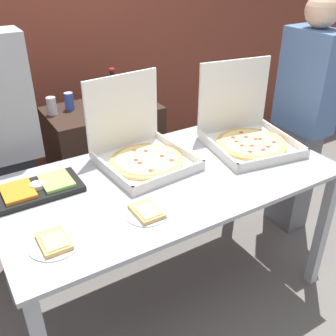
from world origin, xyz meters
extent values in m
plane|color=slate|center=(0.00, 0.00, 0.00)|extent=(16.00, 16.00, 0.00)
cube|color=brown|center=(0.00, 1.70, 1.40)|extent=(10.00, 0.06, 2.80)
cube|color=#A8AAB2|center=(0.00, 0.00, 0.88)|extent=(1.86, 0.96, 0.02)
cube|color=#A8AAB2|center=(0.88, -0.43, 0.43)|extent=(0.06, 0.06, 0.87)
cube|color=#A8AAB2|center=(-0.88, 0.43, 0.43)|extent=(0.06, 0.06, 0.87)
cube|color=#A8AAB2|center=(0.88, 0.43, 0.43)|extent=(0.06, 0.06, 0.87)
cube|color=silver|center=(-0.04, 0.17, 0.90)|extent=(0.52, 0.52, 0.02)
cube|color=silver|center=(-0.03, -0.06, 0.93)|extent=(0.48, 0.05, 0.04)
cube|color=silver|center=(-0.28, 0.15, 0.93)|extent=(0.05, 0.48, 0.04)
cube|color=silver|center=(0.19, 0.19, 0.93)|extent=(0.05, 0.48, 0.04)
cube|color=silver|center=(-0.06, 0.42, 1.14)|extent=(0.48, 0.05, 0.46)
cylinder|color=tan|center=(-0.04, 0.17, 0.92)|extent=(0.42, 0.42, 0.02)
cylinder|color=#F4D67F|center=(-0.04, 0.17, 0.93)|extent=(0.36, 0.36, 0.00)
cylinder|color=#C13D2D|center=(0.05, 0.15, 0.94)|extent=(0.03, 0.03, 0.00)
cylinder|color=#C13D2D|center=(0.00, 0.26, 0.94)|extent=(0.03, 0.03, 0.00)
cylinder|color=#C13D2D|center=(-0.05, 0.30, 0.94)|extent=(0.03, 0.03, 0.00)
cylinder|color=#C13D2D|center=(-0.10, 0.19, 0.94)|extent=(0.03, 0.03, 0.00)
cylinder|color=#C13D2D|center=(-0.10, 0.14, 0.94)|extent=(0.03, 0.03, 0.00)
cylinder|color=#C13D2D|center=(-0.09, 0.04, 0.94)|extent=(0.03, 0.03, 0.00)
cylinder|color=#C13D2D|center=(0.07, 0.08, 0.94)|extent=(0.03, 0.03, 0.00)
cube|color=silver|center=(0.63, 0.02, 0.90)|extent=(0.57, 0.57, 0.02)
cube|color=silver|center=(0.59, -0.22, 0.93)|extent=(0.49, 0.10, 0.04)
cube|color=silver|center=(0.39, 0.06, 0.93)|extent=(0.10, 0.49, 0.04)
cube|color=silver|center=(0.86, -0.02, 0.93)|extent=(0.10, 0.49, 0.04)
cube|color=silver|center=(0.67, 0.28, 1.15)|extent=(0.49, 0.10, 0.47)
cylinder|color=tan|center=(0.63, 0.02, 0.92)|extent=(0.44, 0.44, 0.02)
cylinder|color=#F4D67F|center=(0.63, 0.02, 0.93)|extent=(0.38, 0.38, 0.00)
cylinder|color=#C13D2D|center=(0.70, 0.02, 0.94)|extent=(0.03, 0.03, 0.00)
cylinder|color=#C13D2D|center=(0.67, 0.04, 0.94)|extent=(0.03, 0.03, 0.00)
cylinder|color=#C13D2D|center=(0.66, 0.16, 0.94)|extent=(0.03, 0.03, 0.00)
cylinder|color=#C13D2D|center=(0.64, 0.09, 0.94)|extent=(0.03, 0.03, 0.00)
cylinder|color=#C13D2D|center=(0.56, 0.13, 0.94)|extent=(0.03, 0.03, 0.00)
cylinder|color=#C13D2D|center=(0.55, 0.07, 0.94)|extent=(0.03, 0.03, 0.00)
cylinder|color=#C13D2D|center=(0.54, 0.01, 0.94)|extent=(0.03, 0.03, 0.00)
cylinder|color=#C13D2D|center=(0.53, -0.08, 0.94)|extent=(0.03, 0.03, 0.00)
cylinder|color=#C13D2D|center=(0.59, -0.02, 0.94)|extent=(0.03, 0.03, 0.00)
cylinder|color=#C13D2D|center=(0.61, -0.10, 0.94)|extent=(0.03, 0.03, 0.00)
cylinder|color=#C13D2D|center=(0.66, -0.08, 0.94)|extent=(0.03, 0.03, 0.00)
cylinder|color=#C13D2D|center=(0.74, -0.06, 0.94)|extent=(0.03, 0.03, 0.00)
cylinder|color=white|center=(-0.27, -0.25, 0.90)|extent=(0.21, 0.21, 0.01)
cube|color=tan|center=(-0.27, -0.25, 0.91)|extent=(0.12, 0.17, 0.02)
cube|color=#F4D67F|center=(-0.27, -0.26, 0.92)|extent=(0.09, 0.12, 0.01)
cylinder|color=white|center=(-0.71, -0.23, 0.90)|extent=(0.22, 0.22, 0.01)
cube|color=tan|center=(-0.71, -0.23, 0.91)|extent=(0.12, 0.17, 0.02)
cube|color=#F4D67F|center=(-0.71, -0.25, 0.92)|extent=(0.09, 0.12, 0.01)
cube|color=black|center=(-0.66, 0.21, 0.91)|extent=(0.44, 0.24, 0.03)
cube|color=orange|center=(-0.76, 0.21, 0.93)|extent=(0.15, 0.19, 0.02)
cube|color=#8CC65B|center=(-0.56, 0.21, 0.93)|extent=(0.15, 0.19, 0.02)
cylinder|color=white|center=(-0.66, 0.21, 0.94)|extent=(0.07, 0.07, 0.02)
cube|color=black|center=(0.01, 0.95, 0.49)|extent=(0.80, 0.52, 0.98)
cylinder|color=black|center=(0.08, 0.86, 1.08)|extent=(0.09, 0.09, 0.20)
cone|color=black|center=(0.08, 0.86, 1.21)|extent=(0.09, 0.09, 0.05)
cylinder|color=black|center=(0.08, 0.86, 1.25)|extent=(0.03, 0.03, 0.03)
cylinder|color=red|center=(0.08, 0.86, 1.27)|extent=(0.04, 0.04, 0.01)
cylinder|color=silver|center=(-0.33, 1.00, 1.04)|extent=(0.07, 0.07, 0.12)
cylinder|color=silver|center=(-0.33, 1.00, 1.11)|extent=(0.06, 0.06, 0.00)
cylinder|color=#334CB2|center=(-0.19, 1.03, 1.04)|extent=(0.07, 0.07, 0.12)
cylinder|color=silver|center=(-0.19, 1.03, 1.11)|extent=(0.06, 0.06, 0.00)
cube|color=black|center=(-0.71, 0.73, 0.44)|extent=(0.28, 0.20, 0.87)
cube|color=slate|center=(1.22, 0.14, 0.42)|extent=(0.20, 0.28, 0.84)
cube|color=#4C6B99|center=(1.22, 0.14, 1.19)|extent=(0.22, 0.40, 0.70)
sphere|color=#D8AD8C|center=(1.22, 0.14, 1.65)|extent=(0.22, 0.22, 0.22)
camera|label=1|loc=(-0.97, -1.60, 2.02)|focal=42.00mm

